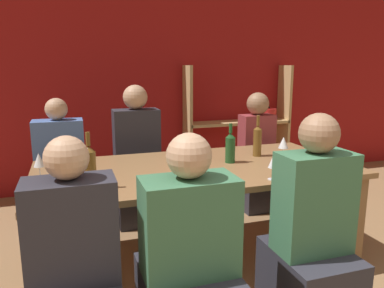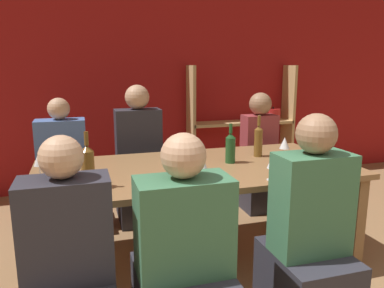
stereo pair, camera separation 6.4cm
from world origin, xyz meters
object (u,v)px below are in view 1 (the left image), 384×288
shelf_unit (239,143)px  person_far_c (256,164)px  wine_glass_empty_a (183,154)px  dining_table (196,176)px  person_far_b (138,171)px  wine_bottle_amber (89,166)px  wine_glass_red_a (39,161)px  wine_bottle_green (257,140)px  person_near_c (311,250)px  wine_glass_white_b (319,155)px  wine_glass_red_b (205,166)px  wine_bottle_dark (230,147)px  wine_glass_white_a (283,143)px  wine_glass_white_c (273,163)px  person_far_a (62,183)px  person_near_b (189,283)px

shelf_unit → person_far_c: 1.00m
wine_glass_empty_a → shelf_unit: bearing=53.8°
dining_table → person_far_b: (-0.28, 0.90, -0.18)m
person_far_b → wine_bottle_amber: bearing=67.5°
wine_glass_red_a → wine_bottle_green: bearing=4.0°
wine_glass_empty_a → person_near_c: (0.48, -0.90, -0.39)m
wine_glass_red_a → wine_glass_white_b: bearing=-12.8°
wine_glass_red_b → wine_bottle_dark: bearing=48.8°
wine_bottle_green → wine_glass_red_b: size_ratio=2.10×
wine_glass_white_a → wine_glass_white_c: size_ratio=1.01×
wine_glass_empty_a → wine_bottle_dark: bearing=3.1°
wine_glass_empty_a → wine_glass_white_c: bearing=-45.1°
wine_glass_white_b → person_far_a: bearing=143.8°
shelf_unit → wine_bottle_amber: shelf_unit is taller
shelf_unit → wine_glass_red_a: size_ratio=8.51×
dining_table → person_far_b: bearing=107.5°
wine_glass_red_b → wine_glass_white_c: 0.45m
person_far_b → person_far_a: bearing=-0.1°
wine_glass_red_b → wine_glass_white_c: size_ratio=1.02×
dining_table → wine_glass_white_a: (0.78, 0.09, 0.18)m
wine_bottle_amber → person_far_b: (0.48, 1.17, -0.39)m
shelf_unit → wine_glass_white_b: 2.23m
wine_bottle_amber → person_near_b: bearing=-58.5°
wine_glass_white_b → person_near_c: (-0.40, -0.51, -0.40)m
wine_bottle_dark → person_near_b: (-0.64, -0.98, -0.43)m
wine_bottle_green → person_far_c: 0.85m
wine_bottle_green → wine_glass_white_c: 0.65m
person_far_a → person_far_b: (0.68, -0.00, 0.05)m
wine_bottle_amber → person_near_c: 1.37m
person_far_c → person_far_b: bearing=-3.5°
wine_glass_white_b → wine_glass_empty_a: bearing=155.9°
wine_glass_white_a → person_far_c: size_ratio=0.13×
wine_glass_red_a → wine_glass_white_a: (1.85, 0.05, -0.01)m
wine_glass_red_b → wine_glass_empty_a: bearing=94.4°
wine_glass_red_b → wine_glass_white_c: wine_glass_red_b is taller
wine_glass_red_b → wine_bottle_green: bearing=39.1°
wine_glass_red_a → wine_glass_white_b: (1.85, -0.42, -0.00)m
wine_glass_white_c → person_far_a: 1.95m
wine_bottle_green → wine_glass_empty_a: 0.70m
dining_table → wine_bottle_dark: 0.35m
wine_glass_red_a → wine_glass_red_b: wine_glass_red_a is taller
dining_table → wine_bottle_amber: bearing=-160.6°
wine_glass_white_b → person_near_b: bearing=-153.5°
wine_glass_red_b → person_far_a: bearing=125.3°
shelf_unit → wine_bottle_green: (-0.62, -1.62, 0.39)m
wine_glass_red_a → person_far_b: 1.22m
wine_glass_red_a → wine_glass_white_c: (1.44, -0.50, -0.01)m
dining_table → wine_glass_red_a: size_ratio=13.40×
person_far_b → person_far_c: person_far_b is taller
dining_table → wine_bottle_dark: bearing=6.7°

